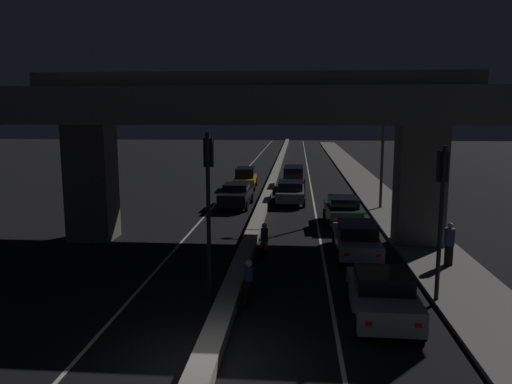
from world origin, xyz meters
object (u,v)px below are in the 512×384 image
traffic_light_left_of_median (209,186)px  pedestrian_on_sidewalk (449,244)px  car_dark_green_third (343,211)px  car_silver_lead (382,295)px  car_taxi_yellow_second_oncoming (245,178)px  motorcycle_black_filtering_near (249,283)px  traffic_light_right_of_median (441,197)px  car_grey_fourth (290,192)px  street_lamp (378,134)px  car_silver_second (357,238)px  motorcycle_red_filtering_mid (264,242)px  car_black_lead_oncoming (236,195)px  car_dark_red_fifth (294,177)px

traffic_light_left_of_median → pedestrian_on_sidewalk: traffic_light_left_of_median is taller
car_dark_green_third → car_silver_lead: bearing=178.4°
car_taxi_yellow_second_oncoming → motorcycle_black_filtering_near: 24.79m
traffic_light_right_of_median → car_grey_fourth: (-5.02, 17.80, -2.72)m
car_silver_lead → car_taxi_yellow_second_oncoming: (-6.82, 25.90, 0.09)m
street_lamp → motorcycle_black_filtering_near: street_lamp is taller
pedestrian_on_sidewalk → car_silver_second: bearing=154.2°
car_grey_fourth → motorcycle_red_filtering_mid: car_grey_fourth is taller
street_lamp → car_silver_second: size_ratio=1.77×
traffic_light_right_of_median → pedestrian_on_sidewalk: bearing=68.3°
traffic_light_left_of_median → pedestrian_on_sidewalk: (8.98, 3.74, -2.78)m
traffic_light_left_of_median → pedestrian_on_sidewalk: bearing=22.6°
car_silver_second → motorcycle_red_filtering_mid: bearing=97.6°
traffic_light_right_of_median → car_silver_second: (-1.96, 5.40, -2.77)m
car_silver_lead → motorcycle_black_filtering_near: bearing=74.1°
traffic_light_right_of_median → car_silver_second: 6.38m
traffic_light_left_of_median → car_dark_green_third: size_ratio=1.33×
car_grey_fourth → traffic_light_right_of_median: bearing=-164.1°
car_silver_lead → car_black_lead_oncoming: size_ratio=0.87×
motorcycle_black_filtering_near → pedestrian_on_sidewalk: (7.62, 4.08, 0.40)m
car_dark_red_fifth → traffic_light_left_of_median: bearing=174.6°
car_silver_lead → pedestrian_on_sidewalk: (3.49, 5.34, 0.21)m
car_grey_fourth → car_black_lead_oncoming: size_ratio=1.05×
car_black_lead_oncoming → motorcycle_red_filtering_mid: 11.52m
car_dark_green_third → car_grey_fourth: size_ratio=0.87×
traffic_light_left_of_median → car_silver_lead: (5.49, -1.61, -2.99)m
car_silver_lead → car_silver_second: size_ratio=0.85×
car_silver_lead → car_black_lead_oncoming: bearing=21.3°
traffic_light_right_of_median → car_grey_fourth: 18.70m
car_grey_fourth → car_taxi_yellow_second_oncoming: car_taxi_yellow_second_oncoming is taller
car_silver_lead → pedestrian_on_sidewalk: pedestrian_on_sidewalk is taller
car_silver_second → car_black_lead_oncoming: 12.63m
car_silver_second → car_dark_green_third: (-0.10, 5.85, 0.07)m
traffic_light_right_of_median → car_silver_lead: traffic_light_right_of_median is taller
traffic_light_right_of_median → car_silver_second: size_ratio=1.11×
car_silver_second → car_taxi_yellow_second_oncoming: car_taxi_yellow_second_oncoming is taller
street_lamp → car_dark_green_third: size_ratio=1.97×
car_silver_second → car_taxi_yellow_second_oncoming: 20.10m
street_lamp → car_black_lead_oncoming: street_lamp is taller
car_dark_red_fifth → motorcycle_red_filtering_mid: car_dark_red_fifth is taller
street_lamp → car_black_lead_oncoming: size_ratio=1.80×
car_silver_second → car_dark_red_fifth: (-2.90, 18.63, 0.23)m
car_grey_fourth → car_black_lead_oncoming: same height
car_dark_red_fifth → pedestrian_on_sidewalk: 21.27m
traffic_light_right_of_median → pedestrian_on_sidewalk: traffic_light_right_of_median is taller
traffic_light_right_of_median → street_lamp: size_ratio=0.63×
street_lamp → motorcycle_black_filtering_near: 18.06m
car_taxi_yellow_second_oncoming → motorcycle_black_filtering_near: (2.68, -24.64, -0.28)m
car_silver_second → motorcycle_red_filtering_mid: car_silver_second is taller
traffic_light_right_of_median → car_dark_red_fifth: bearing=101.4°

